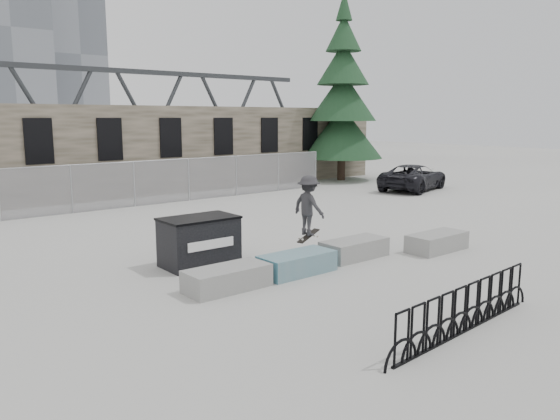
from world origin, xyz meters
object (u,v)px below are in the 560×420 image
at_px(planter_center_left, 297,262).
at_px(suv, 413,177).
at_px(skateboarder, 309,206).
at_px(dumpster, 199,241).
at_px(planter_far_left, 227,277).
at_px(spruce_tree, 342,104).
at_px(planter_offset, 437,241).
at_px(bike_rack, 466,309).
at_px(planter_center_right, 354,248).

relative_size(planter_center_left, suv, 0.40).
xyz_separation_m(suv, skateboarder, (-14.41, -7.32, 0.84)).
height_order(dumpster, suv, suv).
height_order(planter_far_left, spruce_tree, spruce_tree).
bearing_deg(planter_far_left, spruce_tree, 37.75).
distance_m(planter_offset, suv, 13.99).
bearing_deg(bike_rack, planter_far_left, 112.08).
bearing_deg(planter_center_right, skateboarder, 149.67).
bearing_deg(planter_offset, suv, 39.90).
height_order(planter_center_right, dumpster, dumpster).
xyz_separation_m(bike_rack, spruce_tree, (16.08, 18.90, 4.30)).
bearing_deg(planter_offset, skateboarder, 155.79).
relative_size(planter_offset, spruce_tree, 0.17).
relative_size(planter_center_right, planter_offset, 1.00).
height_order(planter_center_left, skateboarder, skateboarder).
relative_size(planter_offset, dumpster, 0.99).
bearing_deg(planter_center_right, planter_far_left, -178.48).
bearing_deg(suv, planter_center_left, 102.15).
height_order(dumpster, skateboarder, skateboarder).
distance_m(spruce_tree, suv, 7.15).
xyz_separation_m(planter_far_left, skateboarder, (3.24, 0.79, 1.25)).
bearing_deg(suv, planter_center_right, 105.58).
distance_m(dumpster, spruce_tree, 21.45).
relative_size(planter_far_left, planter_center_left, 1.00).
bearing_deg(suv, spruce_tree, -19.54).
distance_m(planter_offset, spruce_tree, 19.10).
bearing_deg(planter_center_right, planter_center_left, -176.21).
relative_size(planter_far_left, skateboarder, 1.09).
relative_size(planter_center_right, skateboarder, 1.09).
distance_m(planter_center_left, spruce_tree, 21.71).
bearing_deg(skateboarder, spruce_tree, -51.13).
bearing_deg(bike_rack, suv, 39.73).
xyz_separation_m(planter_far_left, planter_center_left, (2.11, -0.03, 0.00)).
bearing_deg(planter_far_left, planter_center_right, 1.52).
relative_size(bike_rack, suv, 0.98).
bearing_deg(planter_center_left, planter_far_left, 179.06).
relative_size(planter_center_left, bike_rack, 0.41).
bearing_deg(planter_center_right, spruce_tree, 45.41).
bearing_deg(spruce_tree, planter_center_left, -138.69).
xyz_separation_m(spruce_tree, skateboarder, (-14.83, -13.20, -3.21)).
distance_m(planter_offset, bike_rack, 6.38).
height_order(planter_center_right, bike_rack, bike_rack).
height_order(planter_center_right, spruce_tree, spruce_tree).
bearing_deg(suv, dumpster, 93.53).
distance_m(planter_offset, skateboarder, 4.22).
relative_size(planter_center_left, spruce_tree, 0.17).
distance_m(planter_center_right, dumpster, 4.35).
distance_m(planter_far_left, planter_offset, 6.98).
bearing_deg(dumpster, planter_far_left, -104.54).
bearing_deg(dumpster, planter_center_right, -28.46).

